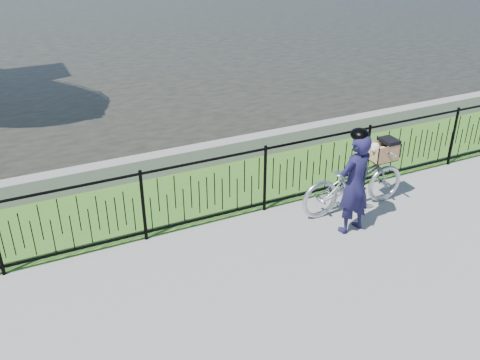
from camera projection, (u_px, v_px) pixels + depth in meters
ground at (254, 282)px, 7.13m from camera, size 120.00×120.00×0.00m
grass_strip at (186, 195)px, 9.21m from camera, size 60.00×2.00×0.01m
quay_wall at (167, 162)px, 9.92m from camera, size 60.00×0.30×0.40m
fence at (207, 192)px, 8.14m from camera, size 14.00×0.06×1.15m
bicycle_rig at (354, 180)px, 8.61m from camera, size 1.91×0.67×1.15m
cyclist at (355, 182)px, 7.88m from camera, size 0.64×0.47×1.66m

